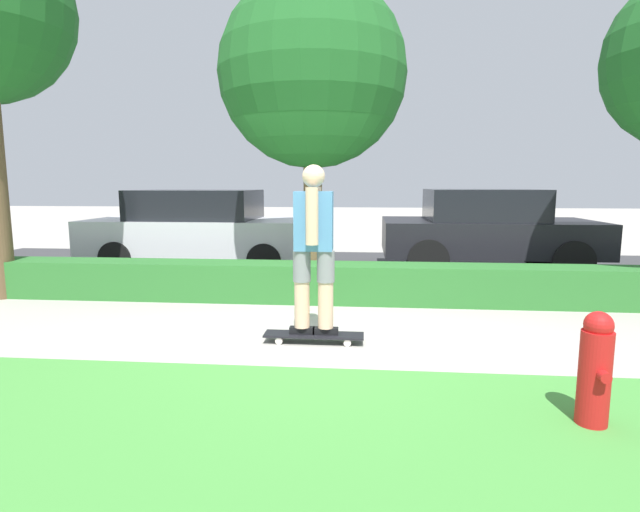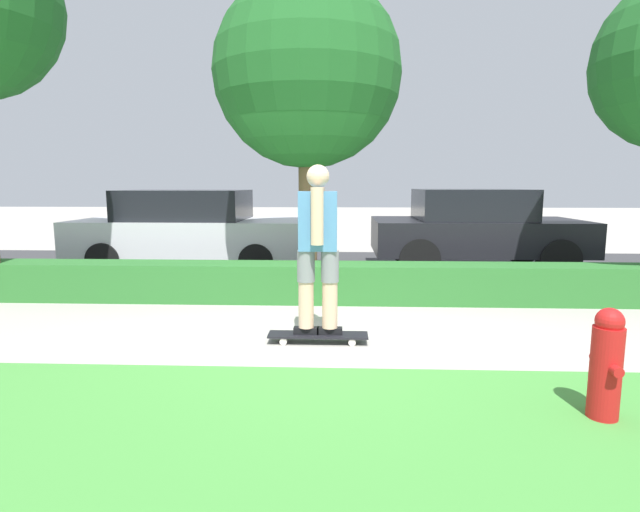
{
  "view_description": "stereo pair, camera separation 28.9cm",
  "coord_description": "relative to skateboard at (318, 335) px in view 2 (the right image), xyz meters",
  "views": [
    {
      "loc": [
        0.54,
        -5.23,
        1.63
      ],
      "look_at": [
        0.01,
        0.6,
        0.79
      ],
      "focal_mm": 28.0,
      "sensor_mm": 36.0,
      "label": 1
    },
    {
      "loc": [
        0.25,
        -5.25,
        1.63
      ],
      "look_at": [
        0.01,
        0.6,
        0.79
      ],
      "focal_mm": 28.0,
      "sensor_mm": 36.0,
      "label": 2
    }
  ],
  "objects": [
    {
      "name": "ground_plane",
      "position": [
        -0.02,
        0.26,
        -0.08
      ],
      "size": [
        60.0,
        60.0,
        0.0
      ],
      "primitive_type": "plane",
      "color": "#ADA89E"
    },
    {
      "name": "street_asphalt",
      "position": [
        -0.02,
        4.46,
        -0.07
      ],
      "size": [
        16.44,
        5.0,
        0.01
      ],
      "color": "#38383A",
      "rests_on": "ground_plane"
    },
    {
      "name": "hedge_row",
      "position": [
        -0.02,
        1.86,
        0.19
      ],
      "size": [
        16.44,
        0.6,
        0.53
      ],
      "color": "#2D702D",
      "rests_on": "ground_plane"
    },
    {
      "name": "skateboard",
      "position": [
        0.0,
        0.0,
        0.0
      ],
      "size": [
        1.03,
        0.24,
        0.09
      ],
      "color": "black",
      "rests_on": "ground_plane"
    },
    {
      "name": "skater_person",
      "position": [
        -0.0,
        0.0,
        0.94
      ],
      "size": [
        0.5,
        0.44,
        1.73
      ],
      "color": "black",
      "rests_on": "skateboard"
    },
    {
      "name": "tree_mid",
      "position": [
        -0.25,
        2.31,
        3.08
      ],
      "size": [
        2.65,
        2.65,
        4.5
      ],
      "color": "brown",
      "rests_on": "ground_plane"
    },
    {
      "name": "parked_car_front",
      "position": [
        -2.63,
        4.42,
        0.7
      ],
      "size": [
        4.39,
        1.95,
        1.52
      ],
      "rotation": [
        0.0,
        0.0,
        -0.01
      ],
      "color": "silver",
      "rests_on": "ground_plane"
    },
    {
      "name": "parked_car_middle",
      "position": [
        2.74,
        4.48,
        0.73
      ],
      "size": [
        3.82,
        2.02,
        1.54
      ],
      "rotation": [
        0.0,
        0.0,
        0.0
      ],
      "color": "black",
      "rests_on": "ground_plane"
    },
    {
      "name": "fire_hydrant",
      "position": [
        2.07,
        -1.6,
        0.32
      ],
      "size": [
        0.21,
        0.33,
        0.8
      ],
      "color": "red",
      "rests_on": "ground_plane"
    }
  ]
}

